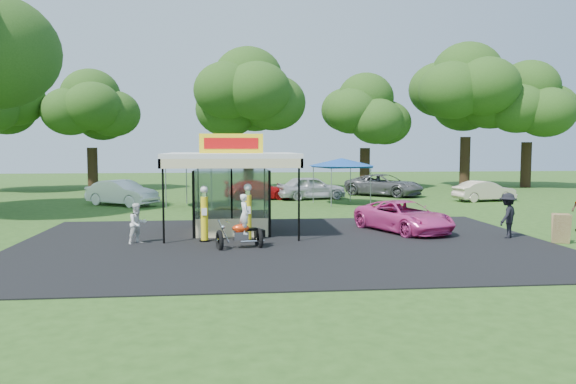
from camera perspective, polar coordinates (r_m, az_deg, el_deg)
The scene contains 24 objects.
ground at distance 19.18m, azimuth 0.38°, elevation -6.34°, with size 120.00×120.00×0.00m, color #274A17.
asphalt_apron at distance 21.13m, azimuth -0.22°, elevation -5.26°, with size 20.00×14.00×0.04m, color black.
gas_station_kiosk at distance 23.78m, azimuth -5.75°, elevation 0.11°, with size 5.40×5.40×4.18m.
gas_pump_left at distance 21.60m, azimuth -8.49°, elevation -2.35°, with size 0.41×0.41×2.17m.
gas_pump_right at distance 21.64m, azimuth -4.10°, elevation -2.22°, with size 0.42×0.42×2.24m.
motorcycle at distance 20.11m, azimuth -4.61°, elevation -3.55°, with size 1.80×1.14×2.04m.
spare_tires at distance 23.34m, azimuth -6.86°, elevation -3.61°, with size 0.77×0.50×0.65m.
a_frame_sign at distance 23.53m, azimuth 26.00°, elevation -3.36°, with size 0.69×0.77×1.12m.
kiosk_car at distance 26.10m, azimuth -5.75°, elevation -2.36°, with size 1.13×2.82×0.96m, color yellow.
pink_sedan at distance 24.47m, azimuth 11.68°, elevation -2.46°, with size 2.22×4.81×1.34m, color #DC3B92.
spectator_west at distance 21.76m, azimuth -15.04°, elevation -3.12°, with size 0.75×0.59×1.55m, color white.
spectator_east_a at distance 23.87m, azimuth 21.41°, elevation -2.27°, with size 1.18×0.68×1.83m, color black.
bg_car_a at distance 36.22m, azimuth -16.52°, elevation -0.08°, with size 1.66×4.75×1.57m, color white.
bg_car_b at distance 38.74m, azimuth -3.13°, elevation 0.23°, with size 1.87×4.60×1.33m, color #B70E0F.
bg_car_c at distance 38.76m, azimuth 2.37°, elevation 0.45°, with size 1.92×4.76×1.62m, color silver.
bg_car_d at distance 41.99m, azimuth 9.77°, elevation 0.70°, with size 2.66×5.76×1.60m, color #545457.
bg_car_e at distance 39.63m, azimuth 19.32°, elevation 0.09°, with size 1.44×4.12×1.36m, color beige.
tent_west at distance 34.43m, azimuth -9.13°, elevation 3.19°, with size 4.44×4.44×3.10m.
tent_east at distance 35.64m, azimuth 5.46°, elevation 3.01°, with size 4.17×4.17×2.92m.
oak_far_b at distance 49.87m, azimuth -19.37°, elevation 7.41°, with size 8.24×8.24×9.83m.
oak_far_c at distance 47.26m, azimuth -4.07°, elevation 9.14°, with size 9.84×9.84×11.59m.
oak_far_d at distance 49.46m, azimuth 7.86°, elevation 7.59°, with size 8.20×8.20×9.76m.
oak_far_e at distance 52.48m, azimuth 17.68°, elevation 9.15°, with size 10.48×10.48×12.47m.
oak_far_f at distance 54.39m, azimuth 23.19°, elevation 7.85°, with size 9.09×9.09×10.95m.
Camera 1 is at (-2.08, -18.71, 3.67)m, focal length 35.00 mm.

